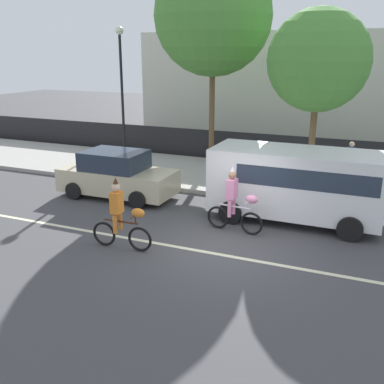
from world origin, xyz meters
TOP-DOWN VIEW (x-y plane):
  - ground_plane at (0.00, 0.00)m, footprint 80.00×80.00m
  - road_centre_line at (0.00, -0.50)m, footprint 36.00×0.14m
  - sidewalk_curb at (0.00, 6.50)m, footprint 60.00×5.00m
  - fence_line at (0.00, 9.40)m, footprint 40.00×0.08m
  - parade_cyclist_orange at (-2.41, -1.13)m, footprint 1.72×0.50m
  - parade_cyclist_pink at (-0.06, 1.13)m, footprint 1.72×0.50m
  - parked_van_white at (1.39, 2.70)m, footprint 5.00×2.22m
  - parked_car_beige at (-4.90, 2.64)m, footprint 4.10×1.92m
  - street_lamp_post at (-7.58, 7.56)m, footprint 0.36×0.36m
  - street_tree_near_lamp at (1.19, 6.31)m, footprint 3.57×3.57m
  - street_tree_far_corner at (-3.50, 8.34)m, footprint 4.93×4.93m
  - pedestrian_onlooker at (2.55, 6.97)m, footprint 0.32×0.20m

SIDE VIEW (x-z plane):
  - ground_plane at x=0.00m, z-range 0.00..0.00m
  - road_centre_line at x=0.00m, z-range 0.00..0.01m
  - sidewalk_curb at x=0.00m, z-range 0.00..0.15m
  - fence_line at x=0.00m, z-range 0.00..1.40m
  - parked_car_beige at x=-4.90m, z-range -0.04..1.60m
  - parade_cyclist_orange at x=-2.41m, z-range -0.12..1.80m
  - parade_cyclist_pink at x=-0.06m, z-range -0.12..1.80m
  - pedestrian_onlooker at x=2.55m, z-range 0.20..1.82m
  - parked_van_white at x=1.39m, z-range 0.19..2.37m
  - street_lamp_post at x=-7.58m, z-range 1.06..6.92m
  - street_tree_near_lamp at x=1.19m, z-range 1.49..7.78m
  - street_tree_far_corner at x=-3.50m, z-range 2.01..10.69m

